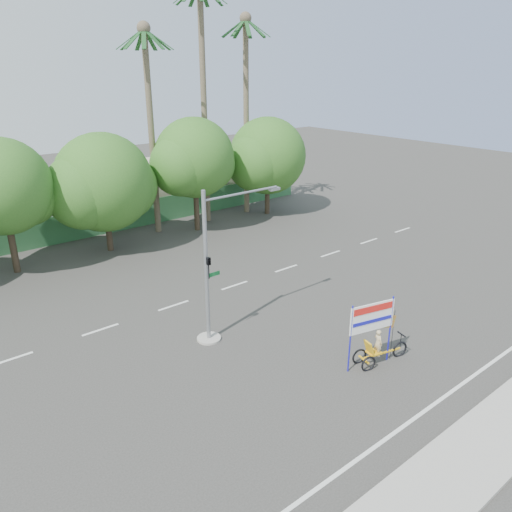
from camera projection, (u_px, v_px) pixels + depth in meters
ground at (309, 357)px, 21.49m from camera, size 120.00×120.00×0.00m
sidewalk_near at (475, 455)px, 16.06m from camera, size 50.00×2.40×0.12m
fence at (102, 221)px, 36.64m from camera, size 38.00×0.08×2.00m
building_right at (166, 184)px, 44.32m from camera, size 14.00×8.00×3.60m
tree_left at (2, 190)px, 28.48m from camera, size 6.66×5.60×8.07m
tree_center at (103, 185)px, 32.24m from camera, size 7.62×6.40×7.85m
tree_right at (194, 161)px, 36.10m from camera, size 6.90×5.80×8.36m
tree_far_right at (267, 158)px, 40.46m from camera, size 7.38×6.20×7.94m
palm_tall at (203, 83)px, 36.51m from camera, size 3.73×3.79×17.45m
palm_mid at (246, 97)px, 39.26m from camera, size 3.73×3.79×15.45m
palm_short at (150, 110)px, 34.43m from camera, size 3.73×3.79×14.45m
traffic_signal at (213, 280)px, 22.01m from camera, size 4.72×1.10×7.00m
trike_billboard at (376, 338)px, 20.61m from camera, size 3.02×1.14×3.04m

